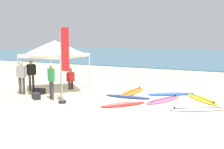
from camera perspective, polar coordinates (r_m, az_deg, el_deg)
ground_plane at (r=13.23m, az=-1.90°, el=-4.92°), size 80.00×80.00×0.00m
sea at (r=42.37m, az=17.65°, el=3.74°), size 80.00×36.00×0.10m
canopy_tent at (r=14.87m, az=-11.93°, el=5.63°), size 2.80×2.80×2.75m
surfboard_white at (r=11.67m, az=17.50°, el=-6.90°), size 2.37×1.74×0.19m
surfboard_red at (r=11.86m, az=2.37°, el=-6.29°), size 1.81×2.00×0.19m
surfboard_yellow at (r=13.51m, az=18.37°, el=-4.91°), size 1.95×2.23×0.19m
surfboard_pink at (r=12.92m, az=10.74°, el=-5.23°), size 1.46×2.39×0.19m
surfboard_navy at (r=13.36m, az=3.30°, el=-4.65°), size 2.31×0.74×0.19m
surfboard_orange at (r=14.53m, az=4.29°, el=-3.62°), size 0.77×2.59×0.19m
surfboard_blue at (r=14.28m, az=12.25°, el=-3.99°), size 2.42×1.87×0.19m
person_grey at (r=14.58m, az=-18.46°, el=-0.18°), size 0.52×0.34×1.71m
person_green at (r=13.03m, az=-12.65°, el=-0.89°), size 0.49×0.37×1.71m
person_black at (r=15.36m, az=-16.61°, el=0.30°), size 0.38×0.48×1.71m
person_red at (r=15.43m, az=-8.70°, el=-0.67°), size 0.33×0.52×1.20m
banner_flag at (r=12.09m, az=-10.14°, el=1.29°), size 0.60×0.36×3.40m
gear_bag_near_tent at (r=14.58m, az=-15.10°, el=-3.42°), size 0.65×0.44×0.28m
gear_bag_by_pole at (r=13.48m, az=-15.66°, el=-4.37°), size 0.67×0.61×0.28m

